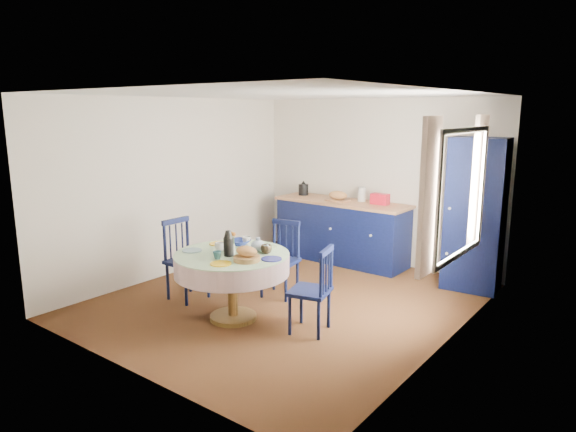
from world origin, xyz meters
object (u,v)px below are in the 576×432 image
(chair_left, at_px, (185,259))
(cobalt_bowl, at_px, (239,242))
(dining_table, at_px, (233,264))
(kitchen_counter, at_px, (341,230))
(chair_right, at_px, (313,289))
(mug_c, at_px, (266,249))
(mug_a, at_px, (220,247))
(pantry_cabinet, at_px, (475,215))
(mug_d, at_px, (246,241))
(chair_far, at_px, (281,258))
(mug_b, at_px, (217,255))

(chair_left, relative_size, cobalt_bowl, 4.05)
(dining_table, relative_size, chair_left, 1.27)
(kitchen_counter, height_order, chair_right, kitchen_counter)
(chair_right, relative_size, mug_c, 7.60)
(kitchen_counter, height_order, mug_a, kitchen_counter)
(mug_c, bearing_deg, pantry_cabinet, 58.52)
(mug_d, bearing_deg, cobalt_bowl, -137.34)
(mug_a, xyz_separation_m, cobalt_bowl, (-0.01, 0.33, -0.02))
(cobalt_bowl, bearing_deg, mug_c, -10.95)
(chair_left, height_order, mug_c, chair_left)
(pantry_cabinet, height_order, mug_a, pantry_cabinet)
(chair_far, height_order, mug_b, chair_far)
(mug_c, relative_size, cobalt_bowl, 0.50)
(kitchen_counter, bearing_deg, pantry_cabinet, -0.88)
(pantry_cabinet, distance_m, chair_far, 2.58)
(kitchen_counter, relative_size, cobalt_bowl, 8.65)
(chair_far, bearing_deg, mug_b, -96.66)
(dining_table, height_order, mug_a, dining_table)
(kitchen_counter, height_order, mug_b, kitchen_counter)
(chair_right, distance_m, mug_b, 1.08)
(mug_a, bearing_deg, mug_b, -50.94)
(pantry_cabinet, bearing_deg, chair_left, -142.61)
(pantry_cabinet, xyz_separation_m, chair_far, (-1.85, -1.72, -0.51))
(mug_b, distance_m, mug_d, 0.65)
(chair_left, bearing_deg, mug_d, -72.58)
(cobalt_bowl, bearing_deg, mug_d, 42.66)
(mug_a, distance_m, mug_c, 0.53)
(mug_a, height_order, mug_d, same)
(chair_far, xyz_separation_m, cobalt_bowl, (-0.13, -0.62, 0.32))
(mug_b, bearing_deg, chair_right, 30.25)
(chair_right, bearing_deg, mug_c, -101.52)
(mug_a, distance_m, mug_b, 0.32)
(chair_left, relative_size, mug_d, 9.63)
(dining_table, bearing_deg, pantry_cabinet, 56.20)
(chair_far, xyz_separation_m, mug_b, (0.08, -1.20, 0.33))
(chair_right, distance_m, mug_c, 0.70)
(dining_table, relative_size, mug_c, 10.35)
(kitchen_counter, xyz_separation_m, mug_b, (0.27, -2.97, 0.32))
(mug_b, bearing_deg, kitchen_counter, 95.19)
(chair_left, xyz_separation_m, cobalt_bowl, (0.76, 0.19, 0.29))
(mug_b, relative_size, mug_d, 0.87)
(cobalt_bowl, bearing_deg, chair_right, -3.02)
(pantry_cabinet, distance_m, mug_d, 2.99)
(pantry_cabinet, xyz_separation_m, mug_d, (-1.92, -2.29, -0.18))
(dining_table, xyz_separation_m, mug_a, (-0.19, -0.00, 0.17))
(pantry_cabinet, relative_size, mug_c, 16.17)
(pantry_cabinet, distance_m, chair_right, 2.61)
(chair_right, height_order, mug_d, chair_right)
(mug_b, bearing_deg, mug_d, 103.33)
(mug_c, xyz_separation_m, cobalt_bowl, (-0.49, 0.09, -0.02))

